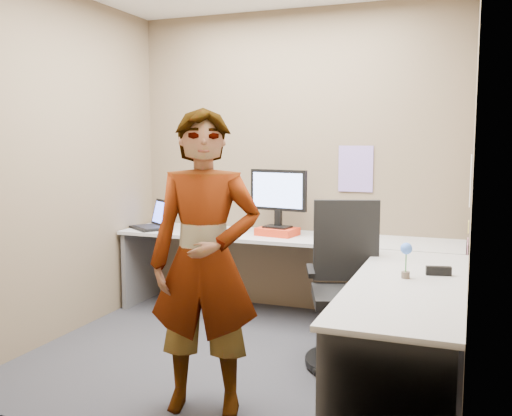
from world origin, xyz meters
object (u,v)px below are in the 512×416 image
at_px(monitor, 278,193).
at_px(office_chair, 348,300).
at_px(desk, 315,270).
at_px(person, 205,262).

distance_m(monitor, office_chair, 1.31).
bearing_deg(desk, monitor, 129.84).
bearing_deg(person, desk, 59.74).
relative_size(desk, monitor, 5.65).
bearing_deg(monitor, office_chair, -37.00).
height_order(desk, monitor, monitor).
bearing_deg(person, monitor, 80.43).
bearing_deg(person, office_chair, 41.77).
xyz_separation_m(desk, office_chair, (0.30, -0.24, -0.13)).
bearing_deg(monitor, desk, -40.62).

